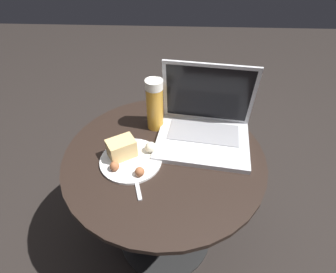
% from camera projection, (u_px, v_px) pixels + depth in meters
% --- Properties ---
extents(ground_plane, '(6.00, 6.00, 0.00)m').
position_uv_depth(ground_plane, '(165.00, 234.00, 1.27)').
color(ground_plane, black).
extents(table, '(0.70, 0.70, 0.55)m').
position_uv_depth(table, '(165.00, 184.00, 1.02)').
color(table, black).
rests_on(table, ground_plane).
extents(laptop, '(0.36, 0.29, 0.27)m').
position_uv_depth(laptop, '(204.00, 125.00, 0.94)').
color(laptop, silver).
rests_on(laptop, table).
extents(beer_glass, '(0.06, 0.06, 0.20)m').
position_uv_depth(beer_glass, '(155.00, 105.00, 0.96)').
color(beer_glass, gold).
rests_on(beer_glass, table).
extents(snack_plate, '(0.21, 0.21, 0.07)m').
position_uv_depth(snack_plate, '(128.00, 155.00, 0.87)').
color(snack_plate, white).
rests_on(snack_plate, table).
extents(fork, '(0.07, 0.17, 0.00)m').
position_uv_depth(fork, '(135.00, 175.00, 0.83)').
color(fork, silver).
rests_on(fork, table).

